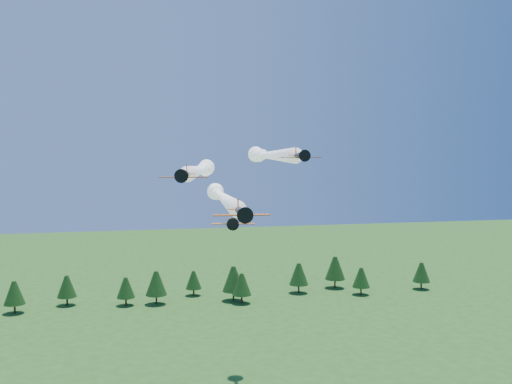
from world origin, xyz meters
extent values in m
cylinder|color=black|center=(-2.09, -7.01, 42.30)|extent=(1.46, 5.82, 1.07)
cone|color=black|center=(-2.32, -10.36, 42.30)|extent=(1.13, 1.03, 1.07)
cone|color=black|center=(-2.36, -11.00, 42.30)|extent=(0.50, 0.51, 0.47)
cylinder|color=black|center=(-2.38, -11.18, 42.30)|extent=(2.24, 0.20, 2.24)
cube|color=#DC5D15|center=(-2.12, -7.43, 41.96)|extent=(7.97, 1.98, 0.13)
cube|color=#DC5D15|center=(-1.83, -3.23, 42.36)|extent=(3.15, 1.12, 0.07)
cube|color=#DC5D15|center=(-1.82, -3.12, 43.21)|extent=(0.17, 1.02, 1.55)
ellipsoid|color=#8DB0DA|center=(-2.16, -7.96, 42.73)|extent=(0.85, 1.33, 0.67)
sphere|color=white|center=(0.55, 31.52, 42.30)|extent=(2.30, 2.30, 2.30)
sphere|color=white|center=(0.88, 36.37, 42.30)|extent=(3.00, 3.00, 3.00)
sphere|color=white|center=(1.22, 41.22, 42.30)|extent=(3.70, 3.70, 3.70)
cylinder|color=black|center=(-9.05, 2.42, 47.19)|extent=(2.07, 5.45, 0.99)
cone|color=black|center=(-9.69, -0.64, 47.19)|extent=(1.15, 1.08, 0.99)
cone|color=black|center=(-9.81, -1.22, 47.19)|extent=(0.52, 0.53, 0.44)
cylinder|color=black|center=(-9.84, -1.39, 47.19)|extent=(2.05, 0.47, 2.08)
cube|color=#DC5D15|center=(-9.13, 2.03, 46.87)|extent=(7.46, 2.81, 0.12)
cube|color=#DC5D15|center=(-8.33, 5.87, 47.24)|extent=(2.99, 1.41, 0.07)
cube|color=#DC5D15|center=(-8.30, 5.97, 48.03)|extent=(0.28, 0.94, 1.44)
ellipsoid|color=#8DB0DA|center=(-9.23, 1.55, 47.59)|extent=(0.94, 1.31, 0.62)
sphere|color=white|center=(-1.79, 37.13, 47.19)|extent=(2.30, 2.30, 2.30)
sphere|color=white|center=(-0.87, 41.49, 47.19)|extent=(3.00, 3.00, 3.00)
sphere|color=white|center=(0.04, 45.85, 47.19)|extent=(3.70, 3.70, 3.70)
cylinder|color=black|center=(8.30, -0.63, 50.12)|extent=(1.22, 4.68, 0.86)
cone|color=black|center=(8.09, -3.33, 50.12)|extent=(0.92, 0.84, 0.86)
cone|color=black|center=(8.05, -3.84, 50.12)|extent=(0.41, 0.41, 0.38)
cylinder|color=black|center=(8.04, -3.98, 50.12)|extent=(1.80, 0.18, 1.80)
cube|color=#DC5D15|center=(8.28, -0.97, 49.85)|extent=(6.42, 1.66, 0.10)
cube|color=#DC5D15|center=(8.54, 2.40, 50.17)|extent=(2.54, 0.92, 0.06)
cube|color=#DC5D15|center=(8.55, 2.49, 50.85)|extent=(0.14, 0.82, 1.24)
ellipsoid|color=#8DB0DA|center=(8.24, -1.40, 50.47)|extent=(0.70, 1.07, 0.54)
sphere|color=white|center=(11.43, 38.72, 50.12)|extent=(2.30, 2.30, 2.30)
sphere|color=white|center=(11.83, 43.80, 50.12)|extent=(3.00, 3.00, 3.00)
sphere|color=white|center=(12.23, 48.88, 50.12)|extent=(3.70, 3.70, 3.70)
cylinder|color=black|center=(-0.53, 8.02, 39.21)|extent=(1.95, 5.28, 0.96)
cone|color=black|center=(-1.11, 5.05, 39.21)|extent=(1.11, 1.03, 0.96)
cone|color=black|center=(-1.22, 4.48, 39.21)|extent=(0.50, 0.51, 0.42)
cylinder|color=black|center=(-1.25, 4.32, 39.21)|extent=(1.99, 0.43, 2.02)
cube|color=#DC5D15|center=(-0.60, 7.64, 38.90)|extent=(7.23, 2.65, 0.12)
cube|color=#DC5D15|center=(0.13, 11.36, 39.26)|extent=(2.89, 1.34, 0.07)
cube|color=#DC5D15|center=(0.15, 11.46, 40.03)|extent=(0.26, 0.91, 1.39)
ellipsoid|color=#8DB0DA|center=(-0.69, 7.17, 39.60)|extent=(0.90, 1.27, 0.60)
cylinder|color=#382314|center=(57.86, 116.25, 1.66)|extent=(0.60, 0.60, 3.32)
cone|color=black|center=(57.86, 116.25, 7.59)|extent=(7.59, 7.59, 8.54)
cylinder|color=#382314|center=(63.35, 104.43, 1.37)|extent=(0.60, 0.60, 2.73)
cone|color=black|center=(63.35, 104.43, 6.25)|extent=(6.25, 6.25, 7.03)
cylinder|color=#382314|center=(-18.98, 107.61, 1.32)|extent=(0.60, 0.60, 2.65)
cone|color=black|center=(-18.98, 107.61, 6.05)|extent=(6.05, 6.05, 6.80)
cylinder|color=#382314|center=(-9.00, 107.14, 1.57)|extent=(0.60, 0.60, 3.13)
cone|color=black|center=(-9.00, 107.14, 7.16)|extent=(7.16, 7.16, 8.05)
cylinder|color=#382314|center=(42.23, 111.67, 1.53)|extent=(0.60, 0.60, 3.06)
cone|color=black|center=(42.23, 111.67, 6.98)|extent=(6.98, 6.98, 7.86)
cylinder|color=#382314|center=(17.14, 106.01, 1.67)|extent=(0.60, 0.60, 3.34)
cone|color=black|center=(17.14, 106.01, 7.63)|extent=(7.63, 7.63, 8.58)
cylinder|color=#382314|center=(88.62, 107.34, 1.41)|extent=(0.60, 0.60, 2.81)
cone|color=black|center=(88.62, 107.34, 6.42)|extent=(6.42, 6.42, 7.23)
cylinder|color=#382314|center=(-53.37, 105.74, 1.44)|extent=(0.60, 0.60, 2.88)
cone|color=black|center=(-53.37, 105.74, 6.58)|extent=(6.58, 6.58, 7.40)
cylinder|color=#382314|center=(4.53, 116.12, 1.24)|extent=(0.60, 0.60, 2.48)
cone|color=black|center=(4.53, 116.12, 5.66)|extent=(5.66, 5.66, 6.37)
cylinder|color=#382314|center=(-38.16, 112.10, 1.40)|extent=(0.60, 0.60, 2.80)
cone|color=black|center=(-38.16, 112.10, 6.41)|extent=(6.41, 6.41, 7.21)
cylinder|color=#382314|center=(19.26, 102.05, 1.43)|extent=(0.60, 0.60, 2.86)
cone|color=black|center=(19.26, 102.05, 6.54)|extent=(6.54, 6.54, 7.36)
camera|label=1|loc=(-17.11, -84.25, 50.33)|focal=40.00mm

